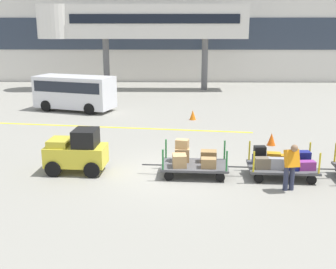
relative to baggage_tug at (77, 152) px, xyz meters
name	(u,v)px	position (x,y,z in m)	size (l,w,h in m)	color
ground_plane	(168,173)	(3.21, -0.01, -0.75)	(120.00, 120.00, 0.00)	gray
apron_lead_line	(102,127)	(-0.30, 6.88, -0.75)	(15.32, 0.20, 0.01)	yellow
terminal_building	(172,38)	(3.21, 25.97, 3.21)	(49.07, 2.51, 7.91)	silver
jet_bridge	(134,22)	(0.20, 19.98, 4.56)	(16.52, 3.00, 6.68)	silver
baggage_tug	(77,152)	(0.00, 0.00, 0.00)	(2.16, 1.34, 1.58)	gold
baggage_cart_lead	(193,160)	(4.09, -0.19, -0.23)	(3.04, 1.53, 1.19)	#4C4C4F
baggage_cart_middle	(281,163)	(7.12, -0.40, -0.25)	(3.04, 1.53, 1.10)	#4C4C4F
baggage_handler	(291,165)	(7.10, -1.65, 0.11)	(0.47, 0.48, 1.56)	#2D334C
shuttle_van	(75,90)	(-2.69, 11.28, 0.48)	(5.15, 3.30, 2.10)	silver
safety_cone_near	(193,115)	(4.45, 8.69, -0.48)	(0.36, 0.36, 0.55)	orange
safety_cone_far	(271,139)	(7.69, 3.60, -0.48)	(0.36, 0.36, 0.55)	#EA590F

